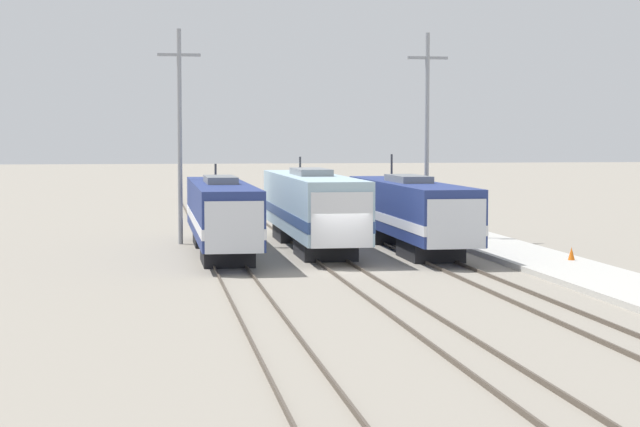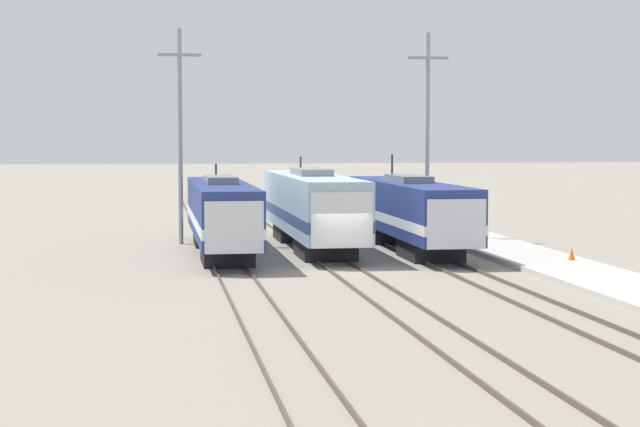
{
  "view_description": "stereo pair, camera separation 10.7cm",
  "coord_description": "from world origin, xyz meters",
  "px_view_note": "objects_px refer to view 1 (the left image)",
  "views": [
    {
      "loc": [
        -8.44,
        -46.29,
        5.86
      ],
      "look_at": [
        -0.75,
        2.01,
        2.4
      ],
      "focal_mm": 60.0,
      "sensor_mm": 36.0,
      "label": 1
    },
    {
      "loc": [
        -8.34,
        -46.31,
        5.86
      ],
      "look_at": [
        -0.75,
        2.01,
        2.4
      ],
      "focal_mm": 60.0,
      "sensor_mm": 36.0,
      "label": 2
    }
  ],
  "objects_px": {
    "locomotive_center": "(312,208)",
    "catenary_tower_right": "(427,131)",
    "traffic_cone": "(571,254)",
    "catenary_tower_left": "(180,131)",
    "locomotive_far_right": "(410,212)",
    "locomotive_far_left": "(221,214)"
  },
  "relations": [
    {
      "from": "locomotive_far_right",
      "to": "catenary_tower_left",
      "type": "relative_size",
      "value": 1.52
    },
    {
      "from": "catenary_tower_left",
      "to": "traffic_cone",
      "type": "distance_m",
      "value": 22.47
    },
    {
      "from": "catenary_tower_left",
      "to": "catenary_tower_right",
      "type": "bearing_deg",
      "value": 0.0
    },
    {
      "from": "locomotive_far_right",
      "to": "catenary_tower_right",
      "type": "bearing_deg",
      "value": 66.83
    },
    {
      "from": "catenary_tower_right",
      "to": "traffic_cone",
      "type": "height_order",
      "value": "catenary_tower_right"
    },
    {
      "from": "locomotive_center",
      "to": "catenary_tower_right",
      "type": "bearing_deg",
      "value": 27.47
    },
    {
      "from": "traffic_cone",
      "to": "catenary_tower_left",
      "type": "bearing_deg",
      "value": 143.59
    },
    {
      "from": "locomotive_far_left",
      "to": "catenary_tower_right",
      "type": "xyz_separation_m",
      "value": [
        12.13,
        5.67,
        4.21
      ]
    },
    {
      "from": "locomotive_center",
      "to": "locomotive_far_right",
      "type": "bearing_deg",
      "value": -17.53
    },
    {
      "from": "catenary_tower_right",
      "to": "traffic_cone",
      "type": "xyz_separation_m",
      "value": [
        3.49,
        -12.9,
        -5.7
      ]
    },
    {
      "from": "locomotive_far_left",
      "to": "locomotive_far_right",
      "type": "xyz_separation_m",
      "value": [
        9.86,
        0.37,
        -0.01
      ]
    },
    {
      "from": "catenary_tower_right",
      "to": "catenary_tower_left",
      "type": "bearing_deg",
      "value": 180.0
    },
    {
      "from": "locomotive_far_right",
      "to": "traffic_cone",
      "type": "height_order",
      "value": "locomotive_far_right"
    },
    {
      "from": "catenary_tower_left",
      "to": "catenary_tower_right",
      "type": "xyz_separation_m",
      "value": [
        14.0,
        0.0,
        0.0
      ]
    },
    {
      "from": "locomotive_far_left",
      "to": "traffic_cone",
      "type": "relative_size",
      "value": 30.0
    },
    {
      "from": "locomotive_far_left",
      "to": "traffic_cone",
      "type": "height_order",
      "value": "locomotive_far_left"
    },
    {
      "from": "locomotive_far_left",
      "to": "locomotive_center",
      "type": "relative_size",
      "value": 0.96
    },
    {
      "from": "catenary_tower_left",
      "to": "traffic_cone",
      "type": "relative_size",
      "value": 19.75
    },
    {
      "from": "locomotive_far_left",
      "to": "locomotive_far_right",
      "type": "distance_m",
      "value": 9.87
    },
    {
      "from": "locomotive_center",
      "to": "catenary_tower_right",
      "type": "relative_size",
      "value": 1.58
    },
    {
      "from": "locomotive_center",
      "to": "catenary_tower_right",
      "type": "height_order",
      "value": "catenary_tower_right"
    },
    {
      "from": "locomotive_center",
      "to": "locomotive_far_right",
      "type": "height_order",
      "value": "locomotive_far_right"
    }
  ]
}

